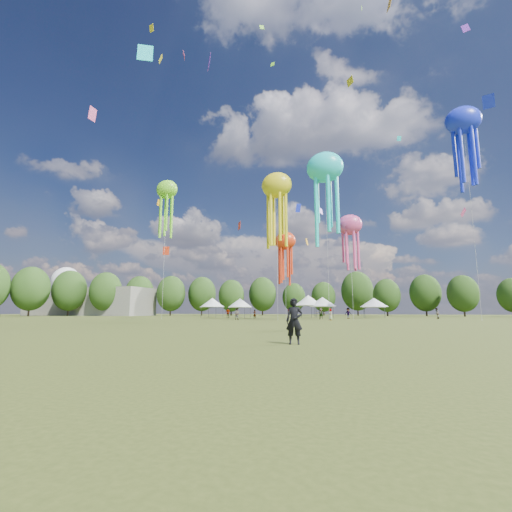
% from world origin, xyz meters
% --- Properties ---
extents(ground, '(300.00, 300.00, 0.00)m').
position_xyz_m(ground, '(0.00, 0.00, 0.00)').
color(ground, '#384416').
rests_on(ground, ground).
extents(observer_main, '(0.68, 0.51, 1.71)m').
position_xyz_m(observer_main, '(8.79, -0.87, 0.85)').
color(observer_main, black).
rests_on(observer_main, ground).
extents(spectator_near, '(0.91, 0.76, 1.69)m').
position_xyz_m(spectator_near, '(-8.47, 35.51, 0.84)').
color(spectator_near, gray).
rests_on(spectator_near, ground).
extents(spectators_far, '(37.06, 17.17, 1.88)m').
position_xyz_m(spectators_far, '(2.34, 47.36, 0.89)').
color(spectators_far, gray).
rests_on(spectators_far, ground).
extents(festival_tents, '(36.61, 12.05, 4.39)m').
position_xyz_m(festival_tents, '(-4.02, 54.94, 3.06)').
color(festival_tents, '#47474C').
rests_on(festival_tents, ground).
extents(show_kites, '(50.37, 10.78, 30.16)m').
position_xyz_m(show_kites, '(4.95, 36.31, 19.06)').
color(show_kites, yellow).
rests_on(show_kites, ground).
extents(small_kites, '(76.15, 54.87, 44.95)m').
position_xyz_m(small_kites, '(-0.91, 40.83, 31.29)').
color(small_kites, yellow).
rests_on(small_kites, ground).
extents(treeline, '(201.57, 95.24, 13.43)m').
position_xyz_m(treeline, '(-3.87, 62.51, 6.54)').
color(treeline, '#38281C').
rests_on(treeline, ground).
extents(hangar, '(40.00, 12.00, 8.00)m').
position_xyz_m(hangar, '(-72.00, 72.00, 4.00)').
color(hangar, gray).
rests_on(hangar, ground).
extents(radome, '(9.00, 9.00, 16.00)m').
position_xyz_m(radome, '(-88.00, 78.00, 9.99)').
color(radome, white).
rests_on(radome, ground).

